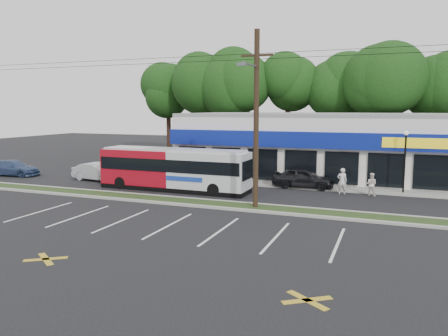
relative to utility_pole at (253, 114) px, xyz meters
name	(u,v)px	position (x,y,z in m)	size (l,w,h in m)	color
ground	(201,208)	(-2.83, -0.93, -5.41)	(120.00, 120.00, 0.00)	black
grass_strip	(207,204)	(-2.83, 0.07, -5.35)	(40.00, 1.60, 0.12)	#243816
curb_south	(202,206)	(-2.83, -0.78, -5.34)	(40.00, 0.25, 0.14)	#9E9E93
curb_north	(213,201)	(-2.83, 0.92, -5.34)	(40.00, 0.25, 0.14)	#9E9E93
sidewalk	(314,187)	(2.17, 8.07, -5.36)	(32.00, 2.20, 0.10)	#9E9E93
strip_mall	(334,144)	(2.67, 14.99, -2.76)	(25.00, 12.55, 5.30)	silver
utility_pole	(253,114)	(0.00, 0.00, 0.00)	(50.00, 2.77, 10.00)	black
lamp_post	(405,154)	(8.17, 7.87, -2.74)	(0.30, 0.30, 4.25)	black
tree_line	(334,83)	(1.17, 25.07, 3.00)	(46.76, 6.76, 11.83)	black
metrobus	(174,168)	(-6.88, 3.57, -3.86)	(10.92, 2.45, 2.93)	maroon
car_dark	(303,178)	(1.47, 7.57, -4.66)	(1.77, 4.40, 1.50)	black
car_silver	(98,172)	(-14.43, 4.95, -4.71)	(1.50, 4.29, 1.41)	#B9BDC2
car_blue	(13,168)	(-22.83, 4.55, -4.75)	(1.86, 4.58, 1.33)	navy
pedestrian_a	(342,181)	(4.32, 6.29, -4.53)	(0.65, 0.42, 1.77)	silver
pedestrian_b	(371,184)	(6.17, 6.40, -4.65)	(0.74, 0.58, 1.53)	silver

